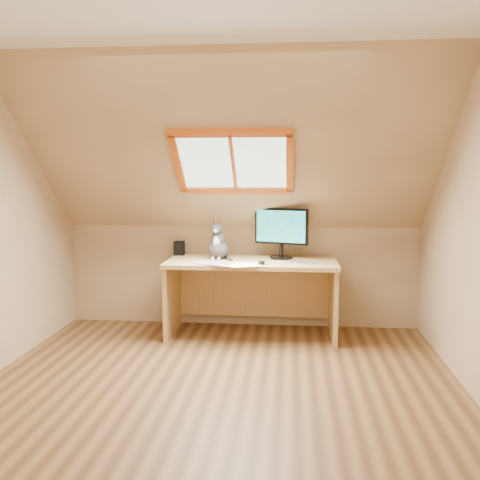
# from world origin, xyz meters

# --- Properties ---
(ground) EXTENTS (3.50, 3.50, 0.00)m
(ground) POSITION_xyz_m (0.00, 0.00, 0.00)
(ground) COLOR brown
(ground) RESTS_ON ground
(room_shell) EXTENTS (3.52, 3.52, 2.41)m
(room_shell) POSITION_xyz_m (0.00, -0.09, 1.43)
(room_shell) COLOR tan
(room_shell) RESTS_ON ground
(desk) EXTENTS (1.58, 0.69, 0.72)m
(desk) POSITION_xyz_m (0.14, 1.45, 0.50)
(desk) COLOR tan
(desk) RESTS_ON ground
(monitor) EXTENTS (0.51, 0.22, 0.48)m
(monitor) POSITION_xyz_m (0.41, 1.51, 1.00)
(monitor) COLOR black
(monitor) RESTS_ON desk
(cat) EXTENTS (0.23, 0.27, 0.37)m
(cat) POSITION_xyz_m (-0.19, 1.44, 0.85)
(cat) COLOR #413C39
(cat) RESTS_ON desk
(desk_speaker) EXTENTS (0.10, 0.10, 0.14)m
(desk_speaker) POSITION_xyz_m (-0.61, 1.63, 0.79)
(desk_speaker) COLOR black
(desk_speaker) RESTS_ON desk
(graphics_tablet) EXTENTS (0.36, 0.32, 0.01)m
(graphics_tablet) POSITION_xyz_m (-0.18, 1.14, 0.73)
(graphics_tablet) COLOR #B2B2B7
(graphics_tablet) RESTS_ON desk
(mouse) EXTENTS (0.06, 0.11, 0.03)m
(mouse) POSITION_xyz_m (0.24, 1.15, 0.74)
(mouse) COLOR black
(mouse) RESTS_ON desk
(papers) EXTENTS (0.35, 0.30, 0.01)m
(papers) POSITION_xyz_m (0.06, 1.12, 0.72)
(papers) COLOR white
(papers) RESTS_ON desk
(cables) EXTENTS (0.51, 0.26, 0.01)m
(cables) POSITION_xyz_m (0.51, 1.26, 0.73)
(cables) COLOR silver
(cables) RESTS_ON desk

